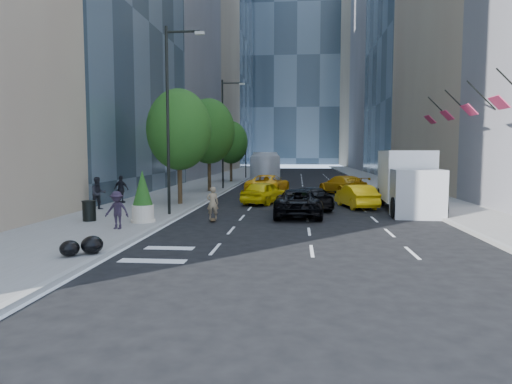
# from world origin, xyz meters

# --- Properties ---
(ground) EXTENTS (160.00, 160.00, 0.00)m
(ground) POSITION_xyz_m (0.00, 0.00, 0.00)
(ground) COLOR black
(ground) RESTS_ON ground
(sidewalk_left) EXTENTS (6.00, 120.00, 0.15)m
(sidewalk_left) POSITION_xyz_m (-9.00, 30.00, 0.07)
(sidewalk_left) COLOR slate
(sidewalk_left) RESTS_ON ground
(sidewalk_right) EXTENTS (4.00, 120.00, 0.15)m
(sidewalk_right) POSITION_xyz_m (10.00, 30.00, 0.07)
(sidewalk_right) COLOR slate
(sidewalk_right) RESTS_ON ground
(tower_left_mid) EXTENTS (20.00, 24.00, 45.00)m
(tower_left_mid) POSITION_xyz_m (-22.00, 42.00, 22.50)
(tower_left_mid) COLOR slate
(tower_left_mid) RESTS_ON ground
(tower_left_end) EXTENTS (20.00, 28.00, 60.00)m
(tower_left_end) POSITION_xyz_m (-22.00, 92.00, 30.00)
(tower_left_end) COLOR #2B3842
(tower_left_end) RESTS_ON ground
(tower_right_mid) EXTENTS (20.00, 24.00, 65.00)m
(tower_right_mid) POSITION_xyz_m (22.00, 74.00, 32.50)
(tower_right_mid) COLOR slate
(tower_right_mid) RESTS_ON ground
(tower_right_far) EXTENTS (20.00, 24.00, 50.00)m
(tower_right_far) POSITION_xyz_m (22.00, 98.00, 25.00)
(tower_right_far) COLOR gray
(tower_right_far) RESTS_ON ground
(tower_distant) EXTENTS (40.00, 20.00, 90.00)m
(tower_distant) POSITION_xyz_m (0.00, 120.00, 45.00)
(tower_distant) COLOR #2B3842
(tower_distant) RESTS_ON ground
(lamp_near) EXTENTS (2.13, 0.22, 10.00)m
(lamp_near) POSITION_xyz_m (-6.32, 4.00, 5.81)
(lamp_near) COLOR black
(lamp_near) RESTS_ON sidewalk_left
(lamp_far) EXTENTS (2.13, 0.22, 10.00)m
(lamp_far) POSITION_xyz_m (-6.32, 22.00, 5.81)
(lamp_far) COLOR black
(lamp_far) RESTS_ON sidewalk_left
(tree_near) EXTENTS (4.20, 4.20, 7.46)m
(tree_near) POSITION_xyz_m (-7.20, 9.00, 4.97)
(tree_near) COLOR black
(tree_near) RESTS_ON sidewalk_left
(tree_mid) EXTENTS (4.50, 4.50, 7.99)m
(tree_mid) POSITION_xyz_m (-7.20, 19.00, 5.32)
(tree_mid) COLOR black
(tree_mid) RESTS_ON sidewalk_left
(tree_far) EXTENTS (3.90, 3.90, 6.92)m
(tree_far) POSITION_xyz_m (-7.20, 32.00, 4.62)
(tree_far) COLOR black
(tree_far) RESTS_ON sidewalk_left
(traffic_signal) EXTENTS (2.48, 0.53, 5.20)m
(traffic_signal) POSITION_xyz_m (-6.40, 40.00, 4.23)
(traffic_signal) COLOR black
(traffic_signal) RESTS_ON sidewalk_left
(facade_flags) EXTENTS (1.85, 13.30, 2.05)m
(facade_flags) POSITION_xyz_m (10.64, 10.00, 6.18)
(facade_flags) COLOR black
(facade_flags) RESTS_ON ground
(skateboarder) EXTENTS (0.68, 0.53, 1.66)m
(skateboarder) POSITION_xyz_m (-3.82, 2.55, 0.83)
(skateboarder) COLOR #816D50
(skateboarder) RESTS_ON ground
(black_sedan_lincoln) EXTENTS (2.53, 5.48, 1.52)m
(black_sedan_lincoln) POSITION_xyz_m (0.50, 4.91, 0.76)
(black_sedan_lincoln) COLOR black
(black_sedan_lincoln) RESTS_ON ground
(black_sedan_mercedes) EXTENTS (3.27, 5.11, 1.38)m
(black_sedan_mercedes) POSITION_xyz_m (1.20, 8.00, 0.69)
(black_sedan_mercedes) COLOR black
(black_sedan_mercedes) RESTS_ON ground
(taxi_a) EXTENTS (3.28, 4.91, 1.55)m
(taxi_a) POSITION_xyz_m (-1.80, 10.81, 0.78)
(taxi_a) COLOR #D7BC0B
(taxi_a) RESTS_ON ground
(taxi_b) EXTENTS (2.48, 4.67, 1.46)m
(taxi_b) POSITION_xyz_m (4.20, 9.19, 0.73)
(taxi_b) COLOR yellow
(taxi_b) RESTS_ON ground
(taxi_c) EXTENTS (3.77, 6.29, 1.64)m
(taxi_c) POSITION_xyz_m (-2.00, 18.00, 0.82)
(taxi_c) COLOR #FFB30D
(taxi_c) RESTS_ON ground
(taxi_d) EXTENTS (4.20, 5.97, 1.61)m
(taxi_d) POSITION_xyz_m (4.20, 18.06, 0.80)
(taxi_d) COLOR orange
(taxi_d) RESTS_ON ground
(city_bus) EXTENTS (3.92, 12.85, 3.53)m
(city_bus) POSITION_xyz_m (-3.20, 30.74, 1.76)
(city_bus) COLOR silver
(city_bus) RESTS_ON ground
(box_truck) EXTENTS (3.16, 7.70, 3.62)m
(box_truck) POSITION_xyz_m (7.05, 7.75, 1.84)
(box_truck) COLOR white
(box_truck) RESTS_ON ground
(pedestrian_a) EXTENTS (1.18, 1.16, 1.92)m
(pedestrian_a) POSITION_xyz_m (-11.20, 5.54, 1.11)
(pedestrian_a) COLOR black
(pedestrian_a) RESTS_ON sidewalk_left
(pedestrian_b) EXTENTS (1.14, 0.67, 1.82)m
(pedestrian_b) POSITION_xyz_m (-11.20, 9.07, 1.06)
(pedestrian_b) COLOR black
(pedestrian_b) RESTS_ON sidewalk_left
(pedestrian_c) EXTENTS (1.12, 0.69, 1.67)m
(pedestrian_c) POSITION_xyz_m (-7.42, -0.95, 0.98)
(pedestrian_c) COLOR #261C2B
(pedestrian_c) RESTS_ON sidewalk_left
(trash_can) EXTENTS (0.64, 0.64, 0.96)m
(trash_can) POSITION_xyz_m (-9.72, 1.22, 0.63)
(trash_can) COLOR black
(trash_can) RESTS_ON sidewalk_left
(planter_shrub) EXTENTS (1.05, 1.05, 2.51)m
(planter_shrub) POSITION_xyz_m (-6.97, 1.12, 1.34)
(planter_shrub) COLOR beige
(planter_shrub) RESTS_ON sidewalk_left
(garbage_bags) EXTENTS (1.22, 1.18, 0.60)m
(garbage_bags) POSITION_xyz_m (-6.55, -5.96, 0.44)
(garbage_bags) COLOR black
(garbage_bags) RESTS_ON sidewalk_left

